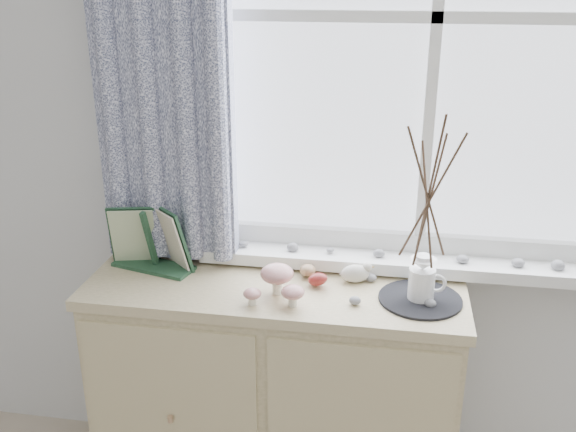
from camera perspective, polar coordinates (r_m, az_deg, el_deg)
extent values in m
cube|color=silver|center=(2.10, 4.06, 7.80)|extent=(4.00, 0.04, 2.60)
cube|color=white|center=(2.04, 13.10, 16.87)|extent=(1.30, 0.01, 1.40)
cube|color=white|center=(2.16, 11.52, -4.06)|extent=(1.45, 0.16, 0.04)
cube|color=black|center=(2.04, -11.48, 17.70)|extent=(0.44, 0.06, 1.61)
cube|color=beige|center=(2.29, -1.07, -15.88)|extent=(1.17, 0.43, 0.81)
cube|color=beige|center=(2.06, -1.15, -6.38)|extent=(1.20, 0.45, 0.03)
cube|color=beige|center=(2.18, -10.18, -18.33)|extent=(0.55, 0.01, 0.75)
cylinder|color=white|center=(1.97, -0.98, -6.05)|extent=(0.03, 0.03, 0.07)
ellipsoid|color=#970D04|center=(1.96, -0.98, -5.15)|extent=(0.10, 0.10, 0.06)
cylinder|color=white|center=(1.91, 0.43, -7.41)|extent=(0.03, 0.03, 0.04)
ellipsoid|color=#970D04|center=(1.89, 0.43, -6.78)|extent=(0.07, 0.07, 0.04)
cylinder|color=white|center=(1.92, -3.19, -7.39)|extent=(0.02, 0.02, 0.03)
ellipsoid|color=#970D04|center=(1.91, -3.20, -6.91)|extent=(0.05, 0.05, 0.03)
ellipsoid|color=#A37B5A|center=(2.07, 1.76, -4.83)|extent=(0.05, 0.04, 0.06)
ellipsoid|color=#A37B5A|center=(2.14, 0.95, -3.94)|extent=(0.05, 0.04, 0.06)
ellipsoid|color=maroon|center=(2.02, 2.66, -5.64)|extent=(0.05, 0.04, 0.06)
cylinder|color=black|center=(1.99, 11.67, -7.25)|extent=(0.25, 0.25, 0.01)
cylinder|color=white|center=(1.96, 11.78, -5.91)|extent=(0.08, 0.08, 0.10)
cone|color=white|center=(1.93, 11.92, -4.23)|extent=(0.08, 0.08, 0.03)
cylinder|color=white|center=(1.93, 11.96, -3.76)|extent=(0.05, 0.05, 0.02)
torus|color=white|center=(1.96, 13.06, -5.85)|extent=(0.06, 0.01, 0.06)
ellipsoid|color=gray|center=(1.93, 5.97, -7.51)|extent=(0.04, 0.03, 0.02)
ellipsoid|color=gray|center=(2.07, 7.39, -5.48)|extent=(0.04, 0.03, 0.02)
ellipsoid|color=gray|center=(1.95, 12.53, -7.61)|extent=(0.04, 0.03, 0.02)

